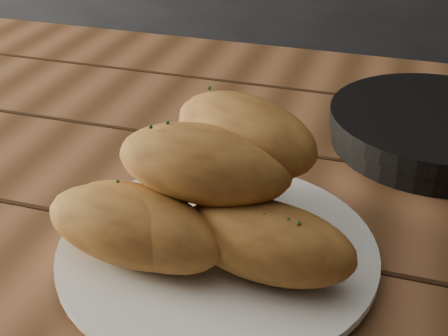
% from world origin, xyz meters
% --- Properties ---
extents(counter, '(2.80, 0.60, 0.90)m').
position_xyz_m(counter, '(0.00, 1.70, 0.45)').
color(counter, black).
rests_on(counter, ground).
extents(table, '(1.64, 0.97, 0.75)m').
position_xyz_m(table, '(0.58, 0.10, 0.66)').
color(table, brown).
rests_on(table, ground).
extents(plate, '(0.30, 0.30, 0.02)m').
position_xyz_m(plate, '(0.48, -0.03, 0.76)').
color(plate, white).
rests_on(plate, table).
extents(bread_rolls, '(0.29, 0.23, 0.14)m').
position_xyz_m(bread_rolls, '(0.47, -0.03, 0.82)').
color(bread_rolls, gold).
rests_on(bread_rolls, plate).
extents(skillet, '(0.39, 0.27, 0.05)m').
position_xyz_m(skillet, '(0.67, 0.27, 0.77)').
color(skillet, black).
rests_on(skillet, table).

